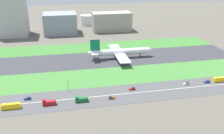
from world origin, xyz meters
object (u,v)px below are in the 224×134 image
Objects in this scene: car_4 at (111,98)px; car_1 at (187,84)px; car_0 at (28,98)px; bus_0 at (11,106)px; terminal_building at (11,15)px; hangar_building at (60,23)px; truck_1 at (49,103)px; traffic_light at (68,85)px; airliner at (119,52)px; car_2 at (132,89)px; truck_0 at (81,100)px; office_tower at (112,22)px; bus_1 at (220,79)px; car_3 at (207,82)px; fuel_tank_west at (86,20)px.

car_1 is at bearing -170.46° from car_4.
car_0 is 0.38× the size of bus_0.
car_4 is 63.39m from bus_0.
hangar_building is (60.61, 0.00, -12.49)m from terminal_building.
truck_1 is 1.17× the size of traffic_light.
traffic_light is (12.85, 17.99, 2.62)m from truck_1.
car_4 is at bearing -106.63° from airliner.
car_2 is 213.79m from terminal_building.
car_2 is at bearing -172.94° from bus_0.
truck_0 is at bearing -119.08° from airliner.
office_tower reaches higher than car_4.
traffic_light is 0.14× the size of terminal_building.
office_tower is (130.64, 0.00, -13.17)m from terminal_building.
bus_0 is at bearing -176.21° from bus_1.
terminal_building is (-109.35, 182.00, 24.94)m from car_2.
truck_1 is at bearing -175.12° from car_3.
truck_0 is (20.55, 0.00, 0.00)m from truck_1.
hangar_building is (-11.28, 192.00, 11.70)m from truck_0.
bus_1 is (70.15, -0.00, 0.90)m from car_2.
terminal_building reaches higher than car_2.
airliner is 81.58m from car_4.
fuel_tank_west is at bearing 48.70° from hangar_building.
car_0 is (-142.21, 0.00, -0.90)m from bus_1.
car_2 is 0.52× the size of truck_1.
car_3 is 211.95m from hangar_building.
office_tower is at bearing 82.32° from airliner.
car_1 is 0.09× the size of terminal_building.
car_2 is 188.83m from hangar_building.
fuel_tank_west reaches higher than car_1.
bus_0 reaches higher than car_0.
office_tower is at bearing 0.00° from terminal_building.
car_2 is (17.39, 10.00, 0.00)m from car_4.
terminal_building is at bearing 180.00° from hangar_building.
traffic_light is 186.45m from office_tower.
car_4 is at bearing -180.00° from truck_1.
truck_1 reaches higher than car_0.
traffic_light is 0.14× the size of office_tower.
terminal_building is 61.88m from hangar_building.
hangar_building is (-107.90, 182.00, 12.45)m from car_3.
truck_1 is at bearing -175.54° from bus_1.
car_1 is 232.82m from fuel_tank_west.
car_1 is 0.38× the size of bus_0.
truck_1 is 20.55m from truck_0.
bus_0 is (-22.77, 0.00, 0.15)m from truck_1.
office_tower reaches higher than truck_0.
car_0 is 28.27m from traffic_light.
car_4 is 0.08× the size of office_tower.
airliner reaches higher than car_4.
bus_1 reaches higher than car_3.
truck_0 is at bearing -165.05° from car_2.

